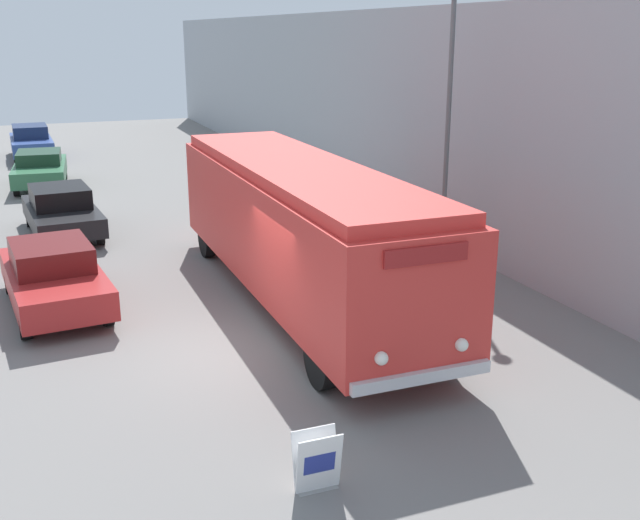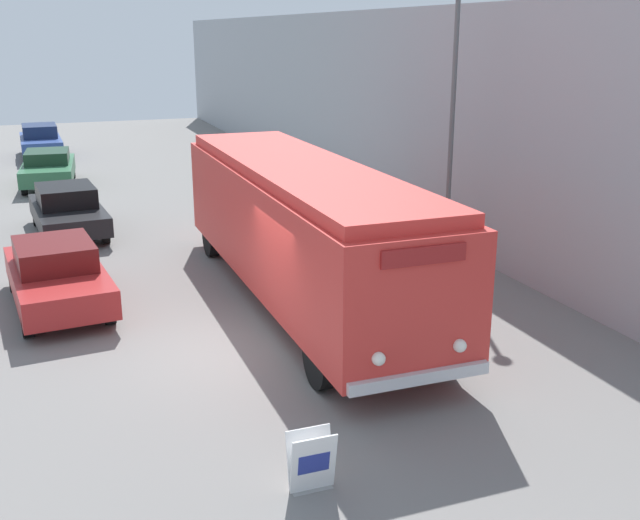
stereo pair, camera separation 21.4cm
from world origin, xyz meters
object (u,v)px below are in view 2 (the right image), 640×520
Objects in this scene: parked_car_near at (57,275)px; parked_car_far at (48,168)px; sign_board at (312,462)px; vintage_bus at (301,224)px; streetlamp at (454,92)px; parked_car_distant at (41,141)px; parked_car_mid at (68,210)px.

parked_car_near is 0.98× the size of parked_car_far.
sign_board is 23.00m from parked_car_far.
streetlamp is (4.28, 1.06, 2.65)m from vintage_bus.
sign_board is 30.43m from parked_car_distant.
streetlamp reaches higher than vintage_bus.
parked_car_far is 0.97× the size of parked_car_distant.
parked_car_near is 0.95× the size of parked_car_distant.
vintage_bus is 7.43m from sign_board.
sign_board is 11.10m from streetlamp.
sign_board is at bearing -76.81° from parked_car_near.
parked_car_mid is at bearing 79.89° from parked_car_near.
vintage_bus reaches higher than parked_car_near.
streetlamp is (6.55, 8.00, 4.04)m from sign_board.
parked_car_near reaches higher than parked_car_far.
parked_car_mid reaches higher than parked_car_far.
parked_car_near is 14.37m from parked_car_far.
streetlamp is at bearing -68.54° from parked_car_distant.
parked_car_near is at bearing -91.44° from parked_car_distant.
streetlamp reaches higher than parked_car_mid.
parked_car_near reaches higher than parked_car_mid.
parked_car_far is at bearing 107.41° from vintage_bus.
streetlamp is 17.88m from parked_car_far.
streetlamp is 1.50× the size of parked_car_far.
parked_car_near is 1.00× the size of parked_car_mid.
sign_board is 0.19× the size of parked_car_near.
sign_board is 0.12× the size of streetlamp.
parked_car_near is at bearing -99.22° from parked_car_mid.
parked_car_distant is at bearing 87.37° from parked_car_mid.
vintage_bus is 5.15m from streetlamp.
streetlamp is 10.13m from parked_car_near.
parked_car_mid is (-4.61, 7.97, -1.06)m from vintage_bus.
parked_car_far is (-9.26, 14.83, -3.73)m from streetlamp.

